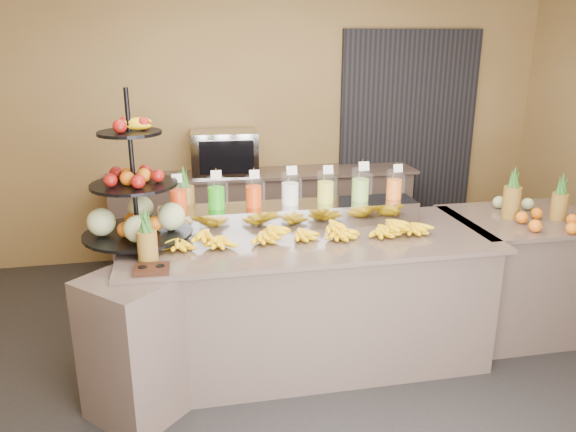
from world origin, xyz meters
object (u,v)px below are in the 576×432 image
object	(u,v)px
banana_heap	(300,230)
condiment_caddy	(152,269)
fruit_stand	(144,205)
oven_warmer	(224,153)
pitcher_tray	(290,215)
right_fruit_pile	(540,213)

from	to	relation	value
banana_heap	condiment_caddy	bearing A→B (deg)	-158.94
fruit_stand	oven_warmer	world-z (taller)	fruit_stand
banana_heap	fruit_stand	distance (m)	1.04
oven_warmer	pitcher_tray	bearing A→B (deg)	-76.10
pitcher_tray	condiment_caddy	distance (m)	1.17
pitcher_tray	banana_heap	xyz separation A→B (m)	(0.01, -0.31, -0.01)
pitcher_tray	fruit_stand	xyz separation A→B (m)	(-1.00, -0.15, 0.18)
pitcher_tray	fruit_stand	distance (m)	1.03
condiment_caddy	right_fruit_pile	size ratio (longest dim) A/B	0.44
pitcher_tray	banana_heap	world-z (taller)	same
pitcher_tray	fruit_stand	world-z (taller)	fruit_stand
banana_heap	oven_warmer	size ratio (longest dim) A/B	2.83
right_fruit_pile	oven_warmer	size ratio (longest dim) A/B	0.71
right_fruit_pile	oven_warmer	distance (m)	2.90
banana_heap	fruit_stand	bearing A→B (deg)	170.83
fruit_stand	right_fruit_pile	xyz separation A→B (m)	(2.79, -0.17, -0.17)
condiment_caddy	right_fruit_pile	world-z (taller)	right_fruit_pile
condiment_caddy	banana_heap	bearing A→B (deg)	21.06
fruit_stand	condiment_caddy	world-z (taller)	fruit_stand
banana_heap	condiment_caddy	xyz separation A→B (m)	(-0.96, -0.37, -0.05)
oven_warmer	right_fruit_pile	bearing A→B (deg)	-40.20
banana_heap	condiment_caddy	world-z (taller)	banana_heap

